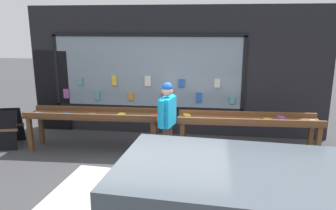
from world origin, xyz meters
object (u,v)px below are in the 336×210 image
object	(u,v)px
display_table_left	(93,118)
person_browsing	(167,117)
sandwich_board_sign	(9,127)
display_table_right	(248,123)
small_dog	(183,156)

from	to	relation	value
display_table_left	person_browsing	world-z (taller)	person_browsing
display_table_left	sandwich_board_sign	bearing A→B (deg)	-178.40
display_table_right	small_dog	bearing A→B (deg)	-146.96
display_table_right	sandwich_board_sign	world-z (taller)	display_table_right
sandwich_board_sign	display_table_right	bearing A→B (deg)	-12.77
small_dog	sandwich_board_sign	bearing A→B (deg)	69.83
display_table_left	display_table_right	distance (m)	3.38
display_table_left	small_dog	xyz separation A→B (m)	(2.08, -0.85, -0.46)
sandwich_board_sign	display_table_left	bearing A→B (deg)	-11.75
display_table_left	small_dog	bearing A→B (deg)	-22.13
display_table_right	sandwich_board_sign	distance (m)	5.41
display_table_right	person_browsing	xyz separation A→B (m)	(-1.64, -0.58, 0.23)
display_table_right	person_browsing	bearing A→B (deg)	-160.41
person_browsing	sandwich_board_sign	world-z (taller)	person_browsing
display_table_right	small_dog	xyz separation A→B (m)	(-1.30, -0.84, -0.47)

